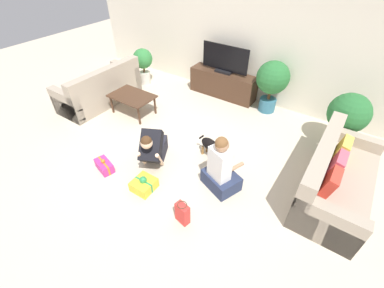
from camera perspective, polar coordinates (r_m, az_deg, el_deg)
name	(u,v)px	position (r m, az deg, el deg)	size (l,w,h in m)	color
ground_plane	(173,154)	(4.53, -4.17, -2.27)	(16.00, 16.00, 0.00)	beige
wall_back	(247,39)	(5.91, 12.15, 21.91)	(8.40, 0.06, 2.60)	silver
sofa_left	(101,90)	(6.19, -19.63, 11.28)	(0.82, 1.83, 0.85)	tan
sofa_right	(334,180)	(4.19, 29.06, -6.91)	(0.82, 1.83, 0.85)	tan
coffee_table	(132,97)	(5.54, -13.16, 10.04)	(0.90, 0.60, 0.42)	#472D1E
tv_console	(223,84)	(6.18, 6.87, 13.10)	(1.56, 0.41, 0.58)	#472D1E
tv	(225,61)	(5.96, 7.30, 17.89)	(1.10, 0.20, 0.61)	black
potted_plant_corner_left	(143,62)	(6.73, -10.82, 17.46)	(0.48, 0.48, 0.88)	beige
potted_plant_back_right	(272,81)	(5.59, 17.40, 13.29)	(0.66, 0.66, 1.10)	#336B84
potted_plant_corner_right	(348,114)	(5.03, 31.41, 5.62)	(0.67, 0.67, 1.03)	#4C4C51
person_kneeling	(153,147)	(4.20, -8.60, -0.68)	(0.62, 0.82, 0.77)	#23232D
person_sitting	(221,170)	(3.77, 6.43, -5.74)	(0.63, 0.59, 0.96)	#283351
dog	(212,146)	(4.30, 4.54, -0.44)	(0.57, 0.26, 0.38)	black
gift_box_a	(144,184)	(3.97, -10.64, -8.82)	(0.32, 0.34, 0.24)	yellow
gift_box_b	(104,166)	(4.43, -18.91, -4.57)	(0.39, 0.28, 0.22)	#CC3389
gift_bag_a	(182,213)	(3.49, -2.13, -15.10)	(0.21, 0.15, 0.35)	red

